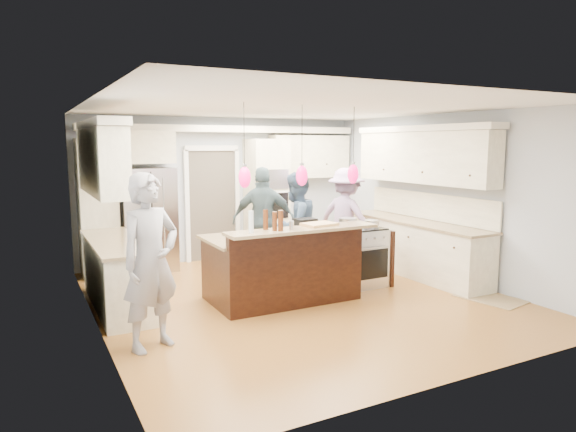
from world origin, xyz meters
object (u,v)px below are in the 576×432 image
at_px(refrigerator, 148,220).
at_px(island_range, 360,257).
at_px(person_bar_end, 151,262).
at_px(kitchen_island, 282,266).
at_px(person_far_left, 296,227).

distance_m(refrigerator, island_range, 3.71).
distance_m(refrigerator, person_bar_end, 3.59).
bearing_deg(refrigerator, kitchen_island, -63.08).
relative_size(island_range, person_bar_end, 0.48).
bearing_deg(person_far_left, person_bar_end, 10.86).
xyz_separation_m(refrigerator, kitchen_island, (1.30, -2.57, -0.41)).
xyz_separation_m(island_range, person_bar_end, (-3.46, -1.02, 0.50)).
xyz_separation_m(kitchen_island, island_range, (1.41, 0.08, -0.03)).
distance_m(refrigerator, kitchen_island, 2.91).
height_order(refrigerator, kitchen_island, refrigerator).
relative_size(kitchen_island, person_far_left, 1.19).
distance_m(island_range, person_far_left, 1.12).
distance_m(kitchen_island, person_bar_end, 2.31).
relative_size(kitchen_island, person_bar_end, 1.10).
xyz_separation_m(refrigerator, person_far_left, (1.95, -1.79, -0.02)).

